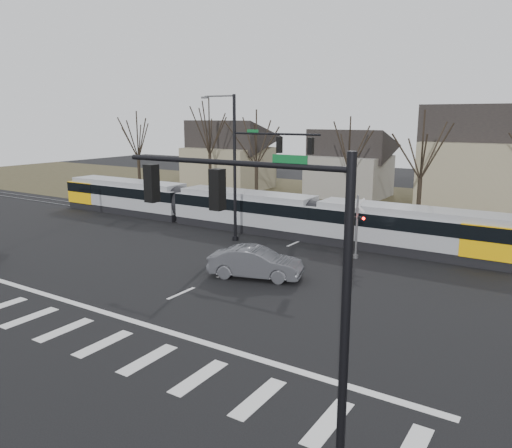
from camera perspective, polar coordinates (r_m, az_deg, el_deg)
The scene contains 15 objects.
ground at distance 24.26m, azimuth -11.67°, elevation -9.13°, with size 140.00×140.00×0.00m, color black.
grass_verge at distance 51.36m, azimuth 13.96°, elevation 2.06°, with size 140.00×28.00×0.01m, color #38331E.
crosswalk at distance 21.83m, azimuth -19.15°, elevation -12.04°, with size 27.00×2.60×0.01m.
stop_line at distance 23.11m, azimuth -14.83°, elevation -10.38°, with size 28.00×0.35×0.01m, color silver.
lane_dashes at distance 36.84m, azimuth 5.88°, elevation -1.55°, with size 0.18×30.00×0.01m.
rail_pair at distance 36.66m, azimuth 5.74°, elevation -1.58°, with size 90.00×1.52×0.06m.
tram at distance 39.24m, azimuth -1.31°, elevation 1.77°, with size 39.24×2.91×2.97m.
sedan at distance 27.50m, azimuth -0.05°, elevation -4.44°, with size 5.44×3.22×1.69m, color #45464B.
signal_pole_near_right at distance 12.15m, azimuth 2.10°, elevation -4.80°, with size 6.72×0.44×8.00m.
signal_pole_far at distance 34.08m, azimuth -0.24°, elevation 7.11°, with size 9.28×0.44×10.20m.
rail_crossing_signal at distance 31.59m, azimuth 11.42°, elevation -0.54°, with size 1.08×0.36×4.00m.
tree_row at distance 44.45m, azimuth 14.23°, elevation 7.02°, with size 59.20×7.20×10.00m.
house_a at distance 61.78m, azimuth -3.18°, elevation 8.22°, with size 9.72×8.64×8.60m.
house_b at distance 56.30m, azimuth 10.65°, elevation 7.14°, with size 8.64×7.56×7.65m.
house_c at distance 49.64m, azimuth 24.60°, elevation 7.07°, with size 10.80×8.64×10.10m.
Camera 1 is at (16.00, -16.03, 8.71)m, focal length 35.00 mm.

